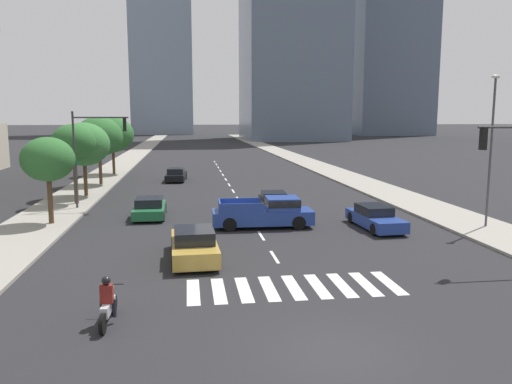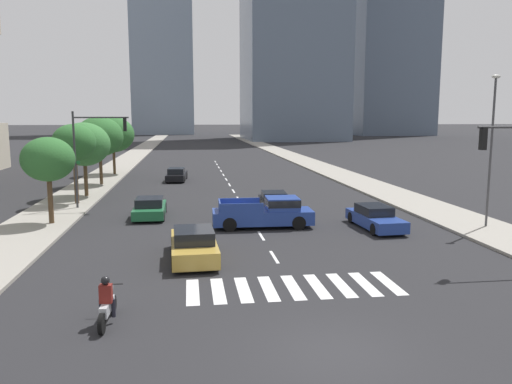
{
  "view_description": "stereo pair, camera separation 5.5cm",
  "coord_description": "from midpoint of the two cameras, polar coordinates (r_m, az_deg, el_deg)",
  "views": [
    {
      "loc": [
        -3.71,
        -11.9,
        6.09
      ],
      "look_at": [
        0.0,
        15.16,
        2.0
      ],
      "focal_mm": 35.22,
      "sensor_mm": 36.0,
      "label": 1
    },
    {
      "loc": [
        -3.65,
        -11.91,
        6.09
      ],
      "look_at": [
        0.0,
        15.16,
        2.0
      ],
      "focal_mm": 35.22,
      "sensor_mm": 36.0,
      "label": 2
    }
  ],
  "objects": [
    {
      "name": "sedan_green_3",
      "position": [
        31.41,
        -11.92,
        -1.8
      ],
      "size": [
        1.87,
        4.27,
        1.23
      ],
      "rotation": [
        0.0,
        0.0,
        1.57
      ],
      "color": "#1E6038",
      "rests_on": "ground"
    },
    {
      "name": "motorcycle_lead",
      "position": [
        15.85,
        -16.47,
        -12.17
      ],
      "size": [
        0.7,
        2.11,
        1.49
      ],
      "rotation": [
        0.0,
        0.0,
        1.51
      ],
      "color": "black",
      "rests_on": "ground"
    },
    {
      "name": "ground_plane",
      "position": [
        13.87,
        8.94,
        -17.63
      ],
      "size": [
        800.0,
        800.0,
        0.0
      ],
      "primitive_type": "plane",
      "color": "#232326"
    },
    {
      "name": "sedan_black_4",
      "position": [
        48.92,
        -8.97,
        1.93
      ],
      "size": [
        2.06,
        4.8,
        1.25
      ],
      "rotation": [
        0.0,
        0.0,
        1.49
      ],
      "color": "black",
      "rests_on": "ground"
    },
    {
      "name": "street_tree_nearest",
      "position": [
        30.21,
        -22.51,
        3.42
      ],
      "size": [
        2.91,
        2.91,
        4.85
      ],
      "color": "#4C3823",
      "rests_on": "sidewalk_west"
    },
    {
      "name": "street_tree_fourth",
      "position": [
        46.55,
        -17.32,
        6.02
      ],
      "size": [
        4.12,
        4.12,
        5.99
      ],
      "color": "#4C3823",
      "rests_on": "sidewalk_west"
    },
    {
      "name": "sidewalk_west",
      "position": [
        43.19,
        -18.98,
        0.04
      ],
      "size": [
        4.0,
        260.0,
        0.15
      ],
      "primitive_type": "cube",
      "color": "gray",
      "rests_on": "ground"
    },
    {
      "name": "sedan_blue_0",
      "position": [
        28.49,
        13.42,
        -2.87
      ],
      "size": [
        1.97,
        4.76,
        1.25
      ],
      "rotation": [
        0.0,
        0.0,
        -1.51
      ],
      "color": "navy",
      "rests_on": "ground"
    },
    {
      "name": "traffic_signal_far",
      "position": [
        34.56,
        -17.91,
        5.3
      ],
      "size": [
        3.81,
        0.28,
        6.31
      ],
      "color": "#333335",
      "rests_on": "sidewalk_west"
    },
    {
      "name": "sidewalk_east",
      "position": [
        45.22,
        12.95,
        0.65
      ],
      "size": [
        4.0,
        260.0,
        0.15
      ],
      "primitive_type": "cube",
      "color": "gray",
      "rests_on": "ground"
    },
    {
      "name": "sedan_black_2",
      "position": [
        32.31,
        2.12,
        -1.26
      ],
      "size": [
        1.95,
        4.34,
        1.31
      ],
      "rotation": [
        0.0,
        0.0,
        -1.63
      ],
      "color": "black",
      "rests_on": "ground"
    },
    {
      "name": "street_tree_second",
      "position": [
        36.64,
        -19.93,
        5.29
      ],
      "size": [
        2.94,
        2.94,
        5.48
      ],
      "color": "#4C3823",
      "rests_on": "sidewalk_west"
    },
    {
      "name": "crosswalk_near",
      "position": [
        18.49,
        4.31,
        -10.72
      ],
      "size": [
        7.65,
        2.69,
        0.01
      ],
      "color": "silver",
      "rests_on": "ground"
    },
    {
      "name": "lane_divider_center",
      "position": [
        45.62,
        -2.99,
        0.83
      ],
      "size": [
        0.14,
        50.0,
        0.01
      ],
      "color": "silver",
      "rests_on": "ground"
    },
    {
      "name": "street_tree_third",
      "position": [
        39.93,
        -18.9,
        5.14
      ],
      "size": [
        3.84,
        3.84,
        5.55
      ],
      "color": "#4C3823",
      "rests_on": "sidewalk_west"
    },
    {
      "name": "street_tree_fifth",
      "position": [
        54.67,
        -15.9,
        6.3
      ],
      "size": [
        4.36,
        4.36,
        6.0
      ],
      "color": "#4C3823",
      "rests_on": "sidewalk_west"
    },
    {
      "name": "street_lamp_east",
      "position": [
        29.87,
        25.24,
        5.29
      ],
      "size": [
        0.5,
        0.24,
        8.15
      ],
      "color": "#3F3F42",
      "rests_on": "sidewalk_east"
    },
    {
      "name": "pickup_truck",
      "position": [
        27.96,
        1.36,
        -2.37
      ],
      "size": [
        5.59,
        2.09,
        1.67
      ],
      "rotation": [
        0.0,
        0.0,
        -0.03
      ],
      "color": "navy",
      "rests_on": "ground"
    },
    {
      "name": "sedan_gold_1",
      "position": [
        21.89,
        -7.01,
        -5.99
      ],
      "size": [
        2.06,
        4.76,
        1.38
      ],
      "rotation": [
        0.0,
        0.0,
        1.6
      ],
      "color": "#B28E38",
      "rests_on": "ground"
    }
  ]
}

